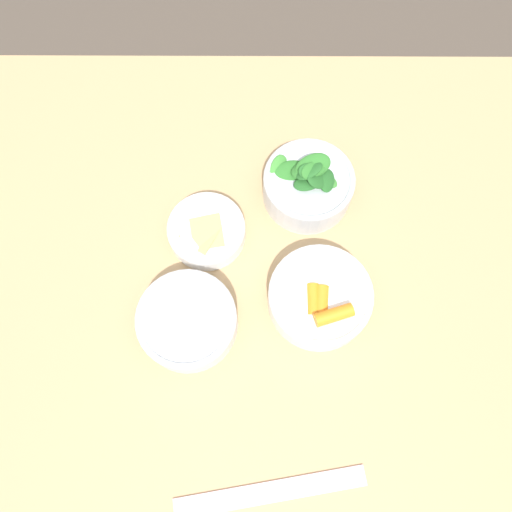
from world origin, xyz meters
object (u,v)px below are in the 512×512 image
(ruler, at_px, (270,492))
(bowl_beans_hotdog, at_px, (188,321))
(bowl_greens, at_px, (308,184))
(bowl_cookies, at_px, (206,231))
(bowl_carrots, at_px, (320,297))

(ruler, bearing_deg, bowl_beans_hotdog, -62.39)
(bowl_greens, height_order, bowl_cookies, bowl_greens)
(bowl_greens, xyz_separation_m, ruler, (0.06, 0.47, -0.04))
(bowl_greens, distance_m, bowl_beans_hotdog, 0.30)
(bowl_carrots, xyz_separation_m, bowl_greens, (0.01, -0.19, 0.01))
(bowl_cookies, height_order, ruler, bowl_cookies)
(bowl_beans_hotdog, relative_size, bowl_cookies, 1.19)
(bowl_carrots, bearing_deg, ruler, 74.39)
(bowl_greens, height_order, ruler, bowl_greens)
(ruler, bearing_deg, bowl_cookies, -75.22)
(ruler, bearing_deg, bowl_greens, -97.77)
(bowl_carrots, xyz_separation_m, ruler, (0.08, 0.28, -0.03))
(bowl_greens, bearing_deg, ruler, 82.23)
(bowl_carrots, bearing_deg, bowl_beans_hotdog, 10.36)
(bowl_carrots, relative_size, bowl_greens, 1.07)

